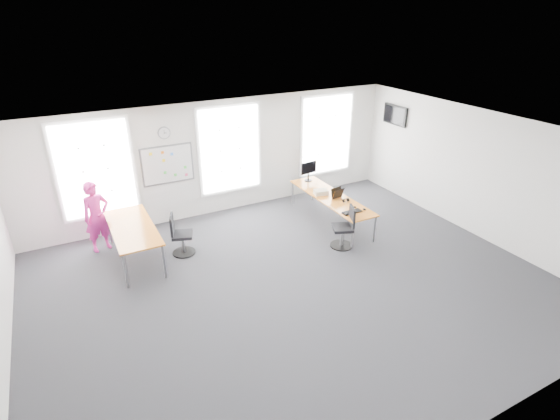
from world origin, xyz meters
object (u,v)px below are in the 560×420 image
desk_right (331,198)px  chair_right (345,229)px  headphones (346,200)px  monitor (309,170)px  desk_left (133,229)px  keyboard (352,212)px  person (97,217)px  chair_left (180,237)px

desk_right → chair_right: 1.32m
headphones → monitor: 1.68m
desk_left → keyboard: desk_left is taller
desk_left → monitor: (4.88, 0.74, 0.30)m
desk_left → chair_right: (4.40, -1.68, -0.30)m
chair_right → headphones: 1.00m
chair_right → monitor: size_ratio=1.80×
desk_right → keyboard: (-0.09, -1.02, 0.06)m
desk_right → monitor: size_ratio=5.27×
keyboard → monitor: size_ratio=0.90×
person → headphones: 5.82m
chair_left → headphones: (4.01, -0.68, 0.33)m
desk_left → desk_right: bearing=-5.4°
chair_left → headphones: bearing=-80.4°
desk_right → desk_left: 4.84m
chair_left → keyboard: size_ratio=1.96×
monitor → headphones: bearing=-94.4°
keyboard → desk_left: bearing=161.1°
monitor → desk_right: bearing=-99.7°
chair_right → headphones: size_ratio=6.13×
chair_right → chair_left: chair_right is taller
desk_left → chair_right: bearing=-20.9°
keyboard → headphones: bearing=66.9°
monitor → chair_left: bearing=-173.1°
desk_left → chair_right: size_ratio=2.22×
chair_left → person: person is taller
chair_right → person: person is taller
desk_right → person: person is taller
desk_left → headphones: (4.95, -0.91, 0.01)m
person → headphones: size_ratio=10.18×
person → headphones: (5.56, -1.73, -0.07)m
chair_right → keyboard: bearing=145.1°
chair_right → headphones: (0.55, 0.77, 0.31)m
desk_right → person: bearing=166.8°
headphones → chair_left: bearing=179.8°
desk_left → headphones: size_ratio=13.58×
desk_left → keyboard: (4.73, -1.47, -0.02)m
keyboard → chair_left: bearing=160.2°
keyboard → chair_right: bearing=-149.4°
chair_right → chair_left: (-3.46, 1.45, -0.01)m
desk_right → desk_left: bearing=174.6°
chair_right → keyboard: 0.48m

